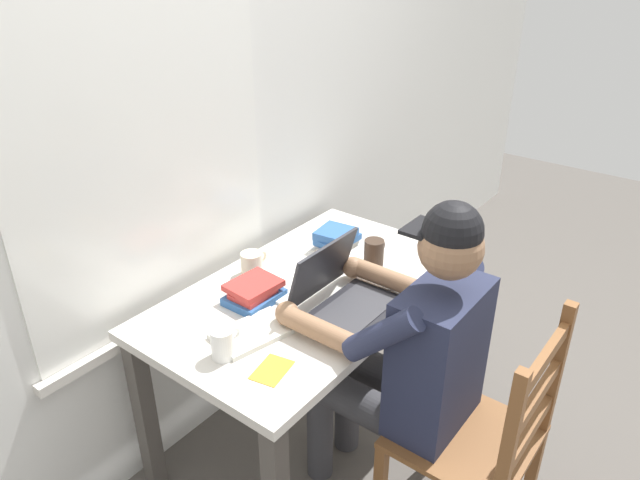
{
  "coord_description": "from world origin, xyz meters",
  "views": [
    {
      "loc": [
        -1.44,
        -1.15,
        1.88
      ],
      "look_at": [
        -0.01,
        -0.05,
        0.95
      ],
      "focal_mm": 33.1,
      "sensor_mm": 36.0,
      "label": 1
    }
  ],
  "objects_px": {
    "coffee_mug_white": "(252,263)",
    "wooden_chair": "(481,441)",
    "laptop": "(342,294)",
    "coffee_mug_spare": "(223,343)",
    "book_stack_main": "(337,239)",
    "landscape_photo_print": "(272,370)",
    "seated_person": "(409,351)",
    "coffee_mug_dark": "(374,252)",
    "desk": "(312,312)",
    "book_stack_side": "(254,293)",
    "computer_mouse": "(398,282)"
  },
  "relations": [
    {
      "from": "book_stack_side",
      "to": "laptop",
      "type": "bearing_deg",
      "value": -59.58
    },
    {
      "from": "desk",
      "to": "coffee_mug_dark",
      "type": "bearing_deg",
      "value": -16.14
    },
    {
      "from": "seated_person",
      "to": "wooden_chair",
      "type": "relative_size",
      "value": 1.33
    },
    {
      "from": "coffee_mug_dark",
      "to": "computer_mouse",
      "type": "bearing_deg",
      "value": -117.19
    },
    {
      "from": "wooden_chair",
      "to": "coffee_mug_spare",
      "type": "xyz_separation_m",
      "value": [
        -0.43,
        0.69,
        0.33
      ]
    },
    {
      "from": "seated_person",
      "to": "coffee_mug_dark",
      "type": "height_order",
      "value": "seated_person"
    },
    {
      "from": "laptop",
      "to": "coffee_mug_dark",
      "type": "distance_m",
      "value": 0.33
    },
    {
      "from": "coffee_mug_dark",
      "to": "wooden_chair",
      "type": "bearing_deg",
      "value": -117.72
    },
    {
      "from": "desk",
      "to": "laptop",
      "type": "height_order",
      "value": "laptop"
    },
    {
      "from": "desk",
      "to": "laptop",
      "type": "bearing_deg",
      "value": -100.7
    },
    {
      "from": "wooden_chair",
      "to": "landscape_photo_print",
      "type": "bearing_deg",
      "value": 126.63
    },
    {
      "from": "seated_person",
      "to": "coffee_mug_dark",
      "type": "bearing_deg",
      "value": 46.73
    },
    {
      "from": "landscape_photo_print",
      "to": "book_stack_main",
      "type": "bearing_deg",
      "value": 10.7
    },
    {
      "from": "coffee_mug_spare",
      "to": "book_stack_side",
      "type": "bearing_deg",
      "value": 26.41
    },
    {
      "from": "desk",
      "to": "seated_person",
      "type": "xyz_separation_m",
      "value": [
        -0.04,
        -0.44,
        0.05
      ]
    },
    {
      "from": "landscape_photo_print",
      "to": "coffee_mug_dark",
      "type": "bearing_deg",
      "value": -3.01
    },
    {
      "from": "book_stack_side",
      "to": "seated_person",
      "type": "bearing_deg",
      "value": -75.04
    },
    {
      "from": "seated_person",
      "to": "book_stack_side",
      "type": "height_order",
      "value": "seated_person"
    },
    {
      "from": "coffee_mug_dark",
      "to": "landscape_photo_print",
      "type": "xyz_separation_m",
      "value": [
        -0.72,
        -0.11,
        -0.05
      ]
    },
    {
      "from": "coffee_mug_spare",
      "to": "computer_mouse",
      "type": "bearing_deg",
      "value": -17.19
    },
    {
      "from": "wooden_chair",
      "to": "coffee_mug_dark",
      "type": "xyz_separation_m",
      "value": [
        0.33,
        0.63,
        0.33
      ]
    },
    {
      "from": "computer_mouse",
      "to": "book_stack_main",
      "type": "distance_m",
      "value": 0.37
    },
    {
      "from": "coffee_mug_white",
      "to": "coffee_mug_dark",
      "type": "bearing_deg",
      "value": -43.54
    },
    {
      "from": "wooden_chair",
      "to": "coffee_mug_spare",
      "type": "bearing_deg",
      "value": 122.05
    },
    {
      "from": "seated_person",
      "to": "wooden_chair",
      "type": "height_order",
      "value": "seated_person"
    },
    {
      "from": "coffee_mug_white",
      "to": "coffee_mug_spare",
      "type": "bearing_deg",
      "value": -146.66
    },
    {
      "from": "laptop",
      "to": "seated_person",
      "type": "bearing_deg",
      "value": -92.58
    },
    {
      "from": "coffee_mug_white",
      "to": "book_stack_side",
      "type": "relative_size",
      "value": 0.62
    },
    {
      "from": "desk",
      "to": "coffee_mug_dark",
      "type": "height_order",
      "value": "coffee_mug_dark"
    },
    {
      "from": "desk",
      "to": "laptop",
      "type": "distance_m",
      "value": 0.23
    },
    {
      "from": "laptop",
      "to": "desk",
      "type": "bearing_deg",
      "value": 79.3
    },
    {
      "from": "desk",
      "to": "coffee_mug_spare",
      "type": "xyz_separation_m",
      "value": [
        -0.47,
        -0.03,
        0.16
      ]
    },
    {
      "from": "desk",
      "to": "coffee_mug_dark",
      "type": "distance_m",
      "value": 0.34
    },
    {
      "from": "coffee_mug_white",
      "to": "wooden_chair",
      "type": "bearing_deg",
      "value": -89.33
    },
    {
      "from": "seated_person",
      "to": "coffee_mug_white",
      "type": "relative_size",
      "value": 10.23
    },
    {
      "from": "seated_person",
      "to": "laptop",
      "type": "distance_m",
      "value": 0.3
    },
    {
      "from": "seated_person",
      "to": "landscape_photo_print",
      "type": "distance_m",
      "value": 0.46
    },
    {
      "from": "laptop",
      "to": "coffee_mug_white",
      "type": "height_order",
      "value": "laptop"
    },
    {
      "from": "book_stack_main",
      "to": "landscape_photo_print",
      "type": "bearing_deg",
      "value": -157.74
    },
    {
      "from": "wooden_chair",
      "to": "book_stack_main",
      "type": "bearing_deg",
      "value": 66.93
    },
    {
      "from": "laptop",
      "to": "coffee_mug_spare",
      "type": "xyz_separation_m",
      "value": [
        -0.44,
        0.13,
        -0.0
      ]
    },
    {
      "from": "book_stack_main",
      "to": "wooden_chair",
      "type": "bearing_deg",
      "value": -113.07
    },
    {
      "from": "computer_mouse",
      "to": "book_stack_side",
      "type": "xyz_separation_m",
      "value": [
        -0.4,
        0.35,
        0.02
      ]
    },
    {
      "from": "book_stack_side",
      "to": "landscape_photo_print",
      "type": "xyz_separation_m",
      "value": [
        -0.24,
        -0.3,
        -0.03
      ]
    },
    {
      "from": "seated_person",
      "to": "computer_mouse",
      "type": "bearing_deg",
      "value": 37.82
    },
    {
      "from": "laptop",
      "to": "book_stack_side",
      "type": "bearing_deg",
      "value": 120.42
    },
    {
      "from": "laptop",
      "to": "coffee_mug_spare",
      "type": "height_order",
      "value": "laptop"
    },
    {
      "from": "coffee_mug_spare",
      "to": "book_stack_side",
      "type": "height_order",
      "value": "coffee_mug_spare"
    },
    {
      "from": "coffee_mug_dark",
      "to": "laptop",
      "type": "bearing_deg",
      "value": -166.47
    },
    {
      "from": "seated_person",
      "to": "laptop",
      "type": "relative_size",
      "value": 3.74
    }
  ]
}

